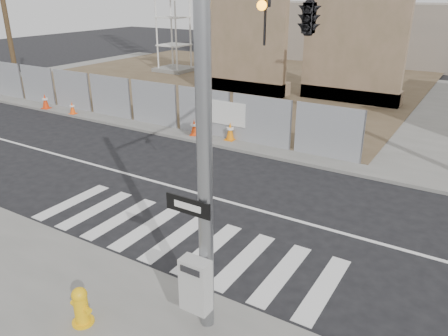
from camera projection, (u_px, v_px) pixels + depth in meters
The scene contains 12 objects.
ground at pixel (226, 201), 13.40m from camera, with size 100.00×100.00×0.00m, color black.
sidewalk_far at pixel (356, 105), 24.42m from camera, with size 50.00×20.00×0.12m, color slate.
signal_pole at pixel (280, 57), 8.77m from camera, with size 0.96×5.87×7.00m.
chain_link_fence at pixel (107, 96), 21.77m from camera, with size 24.60×0.04×2.00m, color gray.
concrete_wall_left at pixel (240, 38), 25.83m from camera, with size 6.00×1.30×8.00m.
concrete_wall_right at pixel (354, 43), 23.47m from camera, with size 5.50×1.30×8.00m.
utility_pole_left at pixel (4, 5), 24.49m from camera, with size 1.60×0.28×10.00m.
fire_hydrant at pixel (81, 306), 8.21m from camera, with size 0.50×0.47×0.80m.
traffic_cone_a at pixel (45, 101), 23.27m from camera, with size 0.45×0.45×0.80m.
traffic_cone_b at pixel (72, 108), 22.28m from camera, with size 0.35×0.35×0.63m.
traffic_cone_c at pixel (194, 127), 19.00m from camera, with size 0.48×0.48×0.71m.
traffic_cone_d at pixel (230, 131), 18.37m from camera, with size 0.40×0.40×0.78m.
Camera 1 is at (6.23, -10.27, 6.03)m, focal length 35.00 mm.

